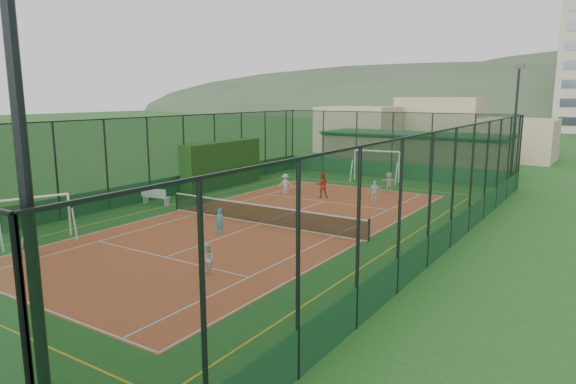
% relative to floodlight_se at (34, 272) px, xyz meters
% --- Properties ---
extents(ground, '(300.00, 300.00, 0.00)m').
position_rel_floodlight_se_xyz_m(ground, '(-8.60, 16.60, -4.12)').
color(ground, '#24511B').
rests_on(ground, ground).
extents(court_slab, '(11.17, 23.97, 0.01)m').
position_rel_floodlight_se_xyz_m(court_slab, '(-8.60, 16.60, -4.12)').
color(court_slab, '#C7422C').
rests_on(court_slab, ground).
extents(tennis_net, '(11.67, 0.12, 1.06)m').
position_rel_floodlight_se_xyz_m(tennis_net, '(-8.60, 16.60, -3.59)').
color(tennis_net, black).
rests_on(tennis_net, ground).
extents(perimeter_fence, '(18.12, 34.12, 5.00)m').
position_rel_floodlight_se_xyz_m(perimeter_fence, '(-8.60, 16.60, -1.62)').
color(perimeter_fence, black).
rests_on(perimeter_fence, ground).
extents(floodlight_se, '(0.60, 0.26, 8.25)m').
position_rel_floodlight_se_xyz_m(floodlight_se, '(0.00, 0.00, 0.00)').
color(floodlight_se, black).
rests_on(floodlight_se, ground).
extents(floodlight_ne, '(0.60, 0.26, 8.25)m').
position_rel_floodlight_se_xyz_m(floodlight_ne, '(0.00, 33.20, 0.00)').
color(floodlight_ne, black).
rests_on(floodlight_ne, ground).
extents(clubhouse, '(15.20, 7.20, 3.15)m').
position_rel_floodlight_se_xyz_m(clubhouse, '(-8.60, 38.60, -2.55)').
color(clubhouse, tan).
rests_on(clubhouse, ground).
extents(distant_hills, '(200.00, 60.00, 24.00)m').
position_rel_floodlight_se_xyz_m(distant_hills, '(-8.60, 166.60, -4.12)').
color(distant_hills, '#384C33').
rests_on(distant_hills, ground).
extents(hedge_left, '(1.08, 7.19, 3.15)m').
position_rel_floodlight_se_xyz_m(hedge_left, '(-16.90, 23.53, -2.55)').
color(hedge_left, black).
rests_on(hedge_left, ground).
extents(white_bench, '(1.82, 0.72, 1.00)m').
position_rel_floodlight_se_xyz_m(white_bench, '(-16.40, 16.96, -3.63)').
color(white_bench, white).
rests_on(white_bench, ground).
extents(futsal_goal_near, '(3.10, 1.83, 1.93)m').
position_rel_floodlight_se_xyz_m(futsal_goal_near, '(-15.12, 8.81, -3.16)').
color(futsal_goal_near, white).
rests_on(futsal_goal_near, ground).
extents(futsal_goal_far, '(3.56, 1.54, 2.22)m').
position_rel_floodlight_se_xyz_m(futsal_goal_far, '(-9.03, 31.77, -3.02)').
color(futsal_goal_far, white).
rests_on(futsal_goal_far, ground).
extents(child_near_left, '(0.74, 0.70, 1.27)m').
position_rel_floodlight_se_xyz_m(child_near_left, '(-12.95, 7.24, -3.48)').
color(child_near_left, white).
rests_on(child_near_left, court_slab).
extents(child_near_mid, '(0.47, 0.33, 1.21)m').
position_rel_floodlight_se_xyz_m(child_near_mid, '(-9.01, 13.97, -3.51)').
color(child_near_mid, '#4996CF').
rests_on(child_near_mid, court_slab).
extents(child_near_right, '(0.66, 0.59, 1.15)m').
position_rel_floodlight_se_xyz_m(child_near_right, '(-5.86, 9.59, -3.54)').
color(child_near_right, white).
rests_on(child_near_right, court_slab).
extents(child_far_left, '(0.95, 0.88, 1.28)m').
position_rel_floodlight_se_xyz_m(child_far_left, '(-11.94, 23.89, -3.47)').
color(child_far_left, silver).
rests_on(child_far_left, court_slab).
extents(child_far_right, '(0.85, 0.49, 1.37)m').
position_rel_floodlight_se_xyz_m(child_far_right, '(-5.83, 24.11, -3.43)').
color(child_far_right, white).
rests_on(child_far_right, court_slab).
extents(child_far_back, '(1.26, 0.43, 1.35)m').
position_rel_floodlight_se_xyz_m(child_far_back, '(-6.41, 27.79, -3.44)').
color(child_far_back, silver).
rests_on(child_far_back, court_slab).
extents(coach, '(0.98, 0.94, 1.60)m').
position_rel_floodlight_se_xyz_m(coach, '(-9.30, 23.99, -3.32)').
color(coach, red).
rests_on(coach, court_slab).
extents(tennis_balls, '(5.17, 1.17, 0.07)m').
position_rel_floodlight_se_xyz_m(tennis_balls, '(-8.87, 17.99, -4.08)').
color(tennis_balls, '#CCE033').
rests_on(tennis_balls, court_slab).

